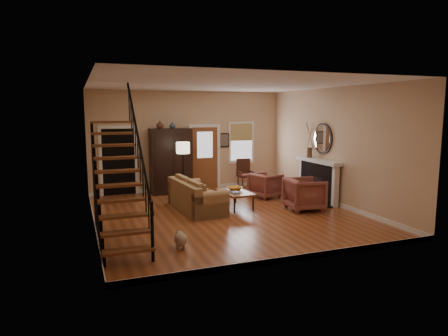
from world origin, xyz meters
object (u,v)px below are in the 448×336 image
object	(u,v)px
armoire	(171,161)
floor_lamp	(183,172)
side_chair	(246,174)
armchair_right	(266,185)
armchair_left	(304,194)
coffee_table	(235,200)
sofa	(197,196)

from	to	relation	value
armoire	floor_lamp	xyz separation A→B (m)	(0.09, -1.21, -0.18)
floor_lamp	side_chair	distance (m)	2.68
armchair_right	armchair_left	bearing A→B (deg)	170.91
coffee_table	armchair_left	distance (m)	1.89
floor_lamp	armchair_right	bearing A→B (deg)	-10.35
armchair_left	side_chair	distance (m)	3.26
armchair_left	floor_lamp	distance (m)	3.58
coffee_table	side_chair	xyz separation A→B (m)	(1.36, 2.39, 0.28)
armchair_left	side_chair	bearing A→B (deg)	12.03
armoire	floor_lamp	size ratio (longest dim) A/B	1.20
coffee_table	armchair_right	world-z (taller)	armchair_right
armchair_right	armoire	bearing A→B (deg)	39.23
armchair_left	floor_lamp	world-z (taller)	floor_lamp
side_chair	armoire	bearing A→B (deg)	175.52
floor_lamp	side_chair	size ratio (longest dim) A/B	1.71
armchair_left	floor_lamp	size ratio (longest dim) A/B	0.54
sofa	armchair_right	bearing A→B (deg)	13.92
armoire	coffee_table	xyz separation A→B (m)	(1.19, -2.59, -0.82)
armchair_left	side_chair	size ratio (longest dim) A/B	0.92
sofa	armchair_left	xyz separation A→B (m)	(2.74, -0.94, 0.03)
side_chair	sofa	bearing A→B (deg)	-136.71
armchair_right	floor_lamp	world-z (taller)	floor_lamp
armchair_right	side_chair	xyz separation A→B (m)	(-0.03, 1.46, 0.13)
coffee_table	floor_lamp	distance (m)	1.87
armchair_left	side_chair	xyz separation A→B (m)	(-0.30, 3.24, 0.08)
coffee_table	armchair_left	size ratio (longest dim) A/B	1.27
sofa	floor_lamp	size ratio (longest dim) A/B	1.23
armoire	armchair_left	size ratio (longest dim) A/B	2.23
armoire	armchair_right	distance (m)	3.14
coffee_table	armchair_right	size ratio (longest dim) A/B	1.44
armoire	coffee_table	distance (m)	2.96
coffee_table	armoire	bearing A→B (deg)	114.63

